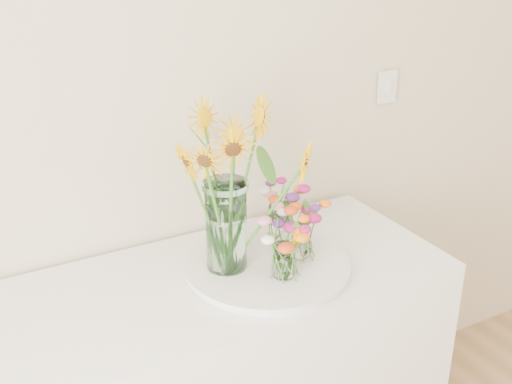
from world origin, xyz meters
TOP-DOWN VIEW (x-y plane):
  - tray at (-0.23, 1.89)m, footprint 0.47×0.47m
  - mason_jar at (-0.34, 1.93)m, footprint 0.13×0.13m
  - sunflower_bouquet at (-0.34, 1.93)m, footprint 0.73×0.73m
  - small_vase_a at (-0.22, 1.80)m, footprint 0.06×0.06m
  - wildflower_posy_a at (-0.22, 1.80)m, footprint 0.20×0.20m
  - small_vase_b at (-0.12, 1.88)m, footprint 0.08×0.08m
  - wildflower_posy_b at (-0.12, 1.88)m, footprint 0.21×0.21m
  - small_vase_c at (-0.13, 1.98)m, footprint 0.09×0.09m
  - wildflower_posy_c at (-0.13, 1.98)m, footprint 0.20×0.20m

SIDE VIEW (x-z plane):
  - tray at x=-0.23m, z-range 0.90..0.92m
  - small_vase_a at x=-0.22m, z-range 0.93..1.03m
  - small_vase_b at x=-0.12m, z-range 0.93..1.04m
  - small_vase_c at x=-0.13m, z-range 0.93..1.06m
  - wildflower_posy_a at x=-0.22m, z-range 0.93..1.12m
  - wildflower_posy_b at x=-0.12m, z-range 0.93..1.13m
  - wildflower_posy_c at x=-0.13m, z-range 0.93..1.15m
  - mason_jar at x=-0.34m, z-range 0.92..1.20m
  - sunflower_bouquet at x=-0.34m, z-range 0.92..1.45m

